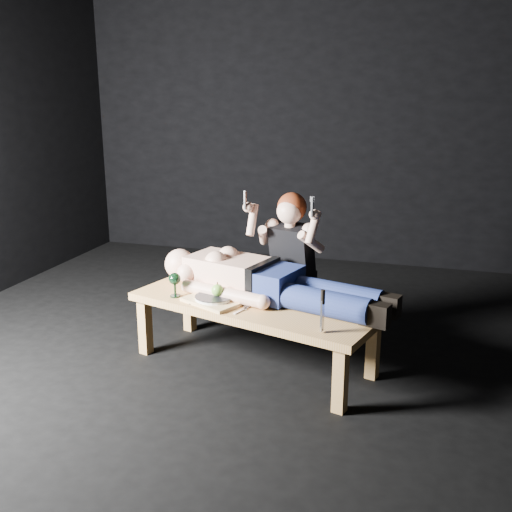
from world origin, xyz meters
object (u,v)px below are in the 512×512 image
at_px(lying_man, 271,278).
at_px(serving_tray, 214,301).
at_px(table, 254,334).
at_px(carving_knife, 322,311).
at_px(goblet, 175,285).
at_px(kneeling_woman, 296,265).

relative_size(lying_man, serving_tray, 4.78).
xyz_separation_m(table, carving_knife, (0.52, -0.37, 0.35)).
distance_m(goblet, carving_knife, 1.11).
height_order(table, serving_tray, serving_tray).
bearing_deg(serving_tray, lying_man, 28.90).
height_order(goblet, carving_knife, carving_knife).
distance_m(kneeling_woman, goblet, 0.90).
bearing_deg(serving_tray, table, 17.87).
relative_size(kneeling_woman, goblet, 6.87).
relative_size(table, carving_knife, 6.40).
distance_m(kneeling_woman, carving_knife, 0.94).
height_order(lying_man, carving_knife, lying_man).
bearing_deg(serving_tray, kneeling_woman, 54.51).
bearing_deg(goblet, carving_knife, -16.90).
bearing_deg(serving_tray, goblet, 174.51).
xyz_separation_m(serving_tray, goblet, (-0.29, 0.03, 0.07)).
bearing_deg(goblet, lying_man, 14.07).
height_order(table, lying_man, lying_man).
distance_m(lying_man, carving_knife, 0.65).
xyz_separation_m(table, serving_tray, (-0.25, -0.08, 0.24)).
bearing_deg(lying_man, serving_tray, -135.47).
xyz_separation_m(table, lying_man, (0.09, 0.10, 0.37)).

